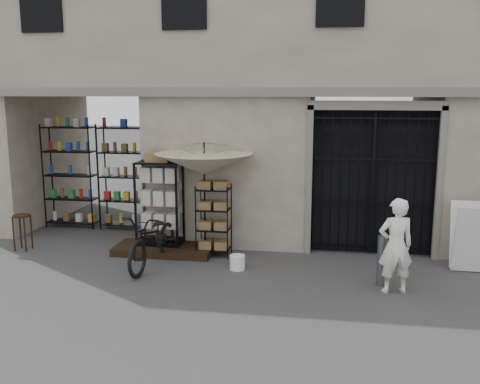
% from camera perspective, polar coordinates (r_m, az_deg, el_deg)
% --- Properties ---
extents(ground, '(80.00, 80.00, 0.00)m').
position_cam_1_polar(ground, '(9.25, 3.57, -10.02)').
color(ground, black).
rests_on(ground, ground).
extents(main_building, '(14.00, 4.00, 9.00)m').
position_cam_1_polar(main_building, '(12.69, 5.67, 16.24)').
color(main_building, '#A99E8D').
rests_on(main_building, ground).
extents(shop_recess, '(3.00, 1.70, 3.00)m').
position_cam_1_polar(shop_recess, '(12.71, -15.66, 2.33)').
color(shop_recess, black).
rests_on(shop_recess, ground).
extents(shop_shelving, '(2.70, 0.50, 2.50)m').
position_cam_1_polar(shop_shelving, '(13.22, -14.90, 1.58)').
color(shop_shelving, black).
rests_on(shop_shelving, ground).
extents(iron_gate, '(2.50, 0.21, 3.00)m').
position_cam_1_polar(iron_gate, '(11.07, 13.90, 1.20)').
color(iron_gate, black).
rests_on(iron_gate, ground).
extents(step_platform, '(2.00, 0.90, 0.15)m').
position_cam_1_polar(step_platform, '(11.13, -8.08, -6.07)').
color(step_platform, black).
rests_on(step_platform, ground).
extents(display_cabinet, '(0.97, 0.76, 1.86)m').
position_cam_1_polar(display_cabinet, '(11.08, -8.55, -1.63)').
color(display_cabinet, black).
rests_on(display_cabinet, step_platform).
extents(wire_rack, '(0.73, 0.61, 1.45)m').
position_cam_1_polar(wire_rack, '(10.71, -2.82, -3.12)').
color(wire_rack, black).
rests_on(wire_rack, ground).
extents(market_umbrella, '(2.13, 2.15, 2.74)m').
position_cam_1_polar(market_umbrella, '(10.52, -3.85, 3.62)').
color(market_umbrella, black).
rests_on(market_umbrella, ground).
extents(white_bucket, '(0.35, 0.35, 0.27)m').
position_cam_1_polar(white_bucket, '(10.02, -0.28, -7.51)').
color(white_bucket, white).
rests_on(white_bucket, ground).
extents(bicycle, '(0.81, 1.13, 2.03)m').
position_cam_1_polar(bicycle, '(10.36, -9.13, -7.81)').
color(bicycle, black).
rests_on(bicycle, ground).
extents(wooden_stool, '(0.39, 0.39, 0.75)m').
position_cam_1_polar(wooden_stool, '(12.02, -22.18, -3.92)').
color(wooden_stool, black).
rests_on(wooden_stool, ground).
extents(steel_bollard, '(0.19, 0.19, 0.87)m').
position_cam_1_polar(steel_bollard, '(9.47, 14.89, -7.07)').
color(steel_bollard, slate).
rests_on(steel_bollard, ground).
extents(shopkeeper, '(0.98, 1.69, 0.38)m').
position_cam_1_polar(shopkeeper, '(9.34, 16.01, -10.21)').
color(shopkeeper, white).
rests_on(shopkeeper, ground).
extents(easel_sign, '(0.60, 0.69, 1.24)m').
position_cam_1_polar(easel_sign, '(10.65, 23.23, -4.46)').
color(easel_sign, silver).
rests_on(easel_sign, ground).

